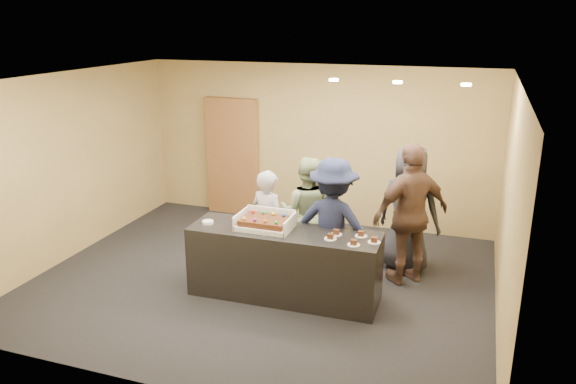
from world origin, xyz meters
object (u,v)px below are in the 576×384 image
object	(u,v)px
person_server_grey	(268,225)
plate_stack	(208,222)
cake_box	(266,224)
person_navy_man	(333,225)
serving_counter	(284,264)
person_dark_suit	(409,209)
sheet_cake	(265,221)
person_sage_man	(307,213)
person_brown_extra	(411,214)
storage_cabinet	(233,157)

from	to	relation	value
person_server_grey	plate_stack	bearing A→B (deg)	61.48
cake_box	person_navy_man	size ratio (longest dim) A/B	0.39
serving_counter	person_dark_suit	distance (m)	1.95
cake_box	person_server_grey	distance (m)	0.48
person_navy_man	sheet_cake	bearing A→B (deg)	33.08
person_sage_man	person_brown_extra	world-z (taller)	person_brown_extra
cake_box	serving_counter	bearing A→B (deg)	-5.66
cake_box	person_sage_man	world-z (taller)	person_sage_man
person_sage_man	person_dark_suit	distance (m)	1.41
person_server_grey	person_navy_man	xyz separation A→B (m)	(0.89, 0.00, 0.12)
plate_stack	person_dark_suit	world-z (taller)	person_dark_suit
cake_box	person_brown_extra	world-z (taller)	person_brown_extra
person_server_grey	sheet_cake	bearing A→B (deg)	127.11
person_server_grey	person_sage_man	size ratio (longest dim) A/B	0.95
cake_box	plate_stack	xyz separation A→B (m)	(-0.75, -0.11, -0.03)
person_dark_suit	sheet_cake	bearing A→B (deg)	52.22
sheet_cake	person_server_grey	size ratio (longest dim) A/B	0.38
serving_counter	storage_cabinet	world-z (taller)	storage_cabinet
person_sage_man	person_brown_extra	bearing A→B (deg)	173.39
storage_cabinet	person_server_grey	bearing A→B (deg)	-55.86
person_brown_extra	person_dark_suit	size ratio (longest dim) A/B	1.07
person_navy_man	person_brown_extra	bearing A→B (deg)	-148.44
plate_stack	person_sage_man	xyz separation A→B (m)	(1.00, 1.07, -0.11)
person_dark_suit	cake_box	bearing A→B (deg)	51.69
serving_counter	person_brown_extra	xyz separation A→B (m)	(1.42, 0.96, 0.50)
storage_cabinet	person_server_grey	world-z (taller)	storage_cabinet
plate_stack	storage_cabinet	bearing A→B (deg)	108.37
storage_cabinet	person_dark_suit	bearing A→B (deg)	-23.25
person_server_grey	person_brown_extra	size ratio (longest dim) A/B	0.80
sheet_cake	person_brown_extra	world-z (taller)	person_brown_extra
storage_cabinet	person_brown_extra	size ratio (longest dim) A/B	1.09
person_sage_man	sheet_cake	bearing A→B (deg)	70.25
serving_counter	person_sage_man	xyz separation A→B (m)	(-0.01, 0.98, 0.35)
sheet_cake	person_server_grey	world-z (taller)	person_server_grey
cake_box	person_brown_extra	distance (m)	1.92
plate_stack	person_dark_suit	size ratio (longest dim) A/B	0.08
serving_counter	person_server_grey	bearing A→B (deg)	129.33
storage_cabinet	serving_counter	bearing A→B (deg)	-54.74
serving_counter	person_brown_extra	size ratio (longest dim) A/B	1.26
plate_stack	sheet_cake	bearing A→B (deg)	6.33
cake_box	plate_stack	size ratio (longest dim) A/B	4.76
person_brown_extra	serving_counter	bearing A→B (deg)	-7.96
plate_stack	serving_counter	bearing A→B (deg)	4.74
plate_stack	person_server_grey	size ratio (longest dim) A/B	0.09
storage_cabinet	plate_stack	bearing A→B (deg)	-71.63
person_sage_man	person_dark_suit	world-z (taller)	person_dark_suit
person_navy_man	serving_counter	bearing A→B (deg)	44.10
storage_cabinet	person_dark_suit	size ratio (longest dim) A/B	1.17
sheet_cake	plate_stack	size ratio (longest dim) A/B	4.06
cake_box	storage_cabinet	bearing A→B (deg)	121.84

